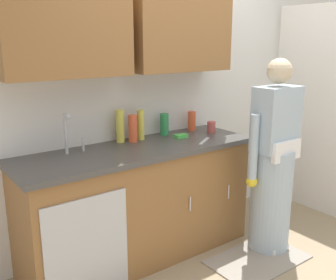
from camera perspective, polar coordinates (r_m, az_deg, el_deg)
name	(u,v)px	position (r m, az deg, el deg)	size (l,w,h in m)	color
ground_plane	(247,270)	(3.29, 11.48, -18.16)	(9.00, 9.00, 0.00)	#998466
kitchen_wall_with_uppers	(158,73)	(3.44, -1.40, 9.76)	(4.80, 0.44, 2.70)	silver
closet_door_panel	(320,112)	(4.25, 21.39, 3.87)	(1.10, 0.04, 2.10)	silver
counter_cabinet	(139,205)	(3.22, -4.31, -9.48)	(1.90, 0.62, 0.90)	brown
countertop	(138,150)	(3.07, -4.44, -1.40)	(1.96, 0.66, 0.04)	#474442
sink	(80,159)	(2.86, -12.69, -2.79)	(0.50, 0.36, 0.35)	#B7BABF
person_at_sink	(273,172)	(3.36, 15.05, -4.50)	(0.55, 0.34, 1.62)	white
floor_mat	(258,259)	(3.43, 12.97, -16.63)	(0.80, 0.50, 0.01)	gray
bottle_soap	(120,126)	(3.19, -7.00, 2.01)	(0.07, 0.07, 0.27)	#D8D14C
bottle_cleaner_spray	(141,125)	(3.27, -4.01, 2.23)	(0.06, 0.06, 0.25)	#D8D14C
bottle_dish_liquid	(164,124)	(3.43, -0.54, 2.32)	(0.08, 0.08, 0.19)	#2D8C4C
bottle_water_short	(133,128)	(3.20, -5.16, 1.69)	(0.07, 0.07, 0.23)	#E05933
bottle_water_tall	(192,121)	(3.62, 3.49, 2.82)	(0.07, 0.07, 0.18)	#E05933
cup_by_sink	(211,127)	(3.54, 6.34, 1.88)	(0.08, 0.08, 0.10)	#B24C47
knife_on_counter	(204,141)	(3.24, 5.32, -0.13)	(0.24, 0.02, 0.01)	silver
sponge	(181,136)	(3.35, 1.87, 0.59)	(0.11, 0.07, 0.03)	#4CBF4C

